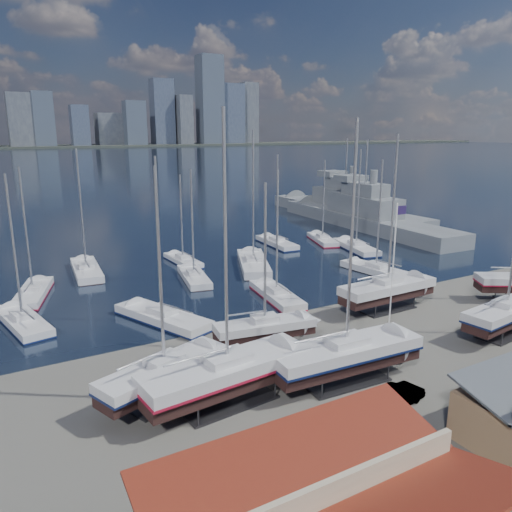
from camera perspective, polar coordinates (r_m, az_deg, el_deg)
ground at (r=45.22m, az=13.95°, el=-9.74°), size 1400.00×1400.00×0.00m
water at (r=341.13m, az=-25.31°, el=9.75°), size 1400.00×600.00×0.40m
sailboat_cradle_0 at (r=35.26m, az=-10.38°, el=-12.95°), size 10.19×5.90×15.90m
sailboat_cradle_1 at (r=34.31m, az=-3.29°, el=-13.19°), size 12.41×4.52×19.37m
sailboat_cradle_2 at (r=42.18m, az=1.01°, el=-8.16°), size 8.79×3.73×14.06m
sailboat_cradle_3 at (r=37.51m, az=10.26°, el=-10.96°), size 11.95×3.95×18.81m
sailboat_cradle_4 at (r=53.02m, az=14.80°, el=-3.71°), size 10.97×3.21×17.71m
sailboat_cradle_5 at (r=50.37m, az=26.68°, el=-5.81°), size 10.57×4.05×16.62m
sailboat_moored_0 at (r=52.43m, az=-25.09°, el=-6.96°), size 4.60×10.37×14.98m
sailboat_moored_1 at (r=60.79m, az=-24.11°, el=-4.05°), size 5.65×10.42×15.01m
sailboat_moored_2 at (r=67.94m, az=-18.79°, el=-1.71°), size 4.13×11.25×16.62m
sailboat_moored_3 at (r=49.31m, az=-10.61°, el=-7.12°), size 6.96×11.44×16.56m
sailboat_moored_4 at (r=62.10m, az=-7.10°, el=-2.50°), size 4.50×9.77×14.24m
sailboat_moored_5 at (r=70.27m, az=-8.35°, el=-0.59°), size 2.75×8.70×12.87m
sailboat_moored_6 at (r=55.00m, az=2.36°, el=-4.62°), size 4.22×10.16×14.74m
sailboat_moored_7 at (r=67.32m, az=-0.31°, el=-1.07°), size 8.29×12.90×18.95m
sailboat_moored_8 at (r=80.29m, az=2.38°, el=1.40°), size 3.62×10.30×15.12m
sailboat_moored_9 at (r=66.37m, az=13.55°, el=-1.70°), size 4.06×10.35×15.21m
sailboat_moored_10 at (r=78.57m, az=11.35°, el=0.85°), size 5.50×11.16×16.07m
sailboat_moored_11 at (r=83.49m, az=7.59°, el=1.78°), size 5.57×9.76×14.07m
naval_ship_east at (r=97.74m, az=12.16°, el=4.20°), size 9.99×45.93×18.10m
naval_ship_west at (r=108.53m, az=10.03°, el=5.26°), size 7.32×44.29×17.98m
car_a at (r=33.58m, az=16.15°, el=-17.27°), size 1.99×4.68×1.58m
car_b at (r=35.94m, az=15.87°, el=-15.12°), size 4.68×2.38×1.47m
flagpole at (r=43.04m, az=15.48°, el=-1.02°), size 1.09×0.12×12.32m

